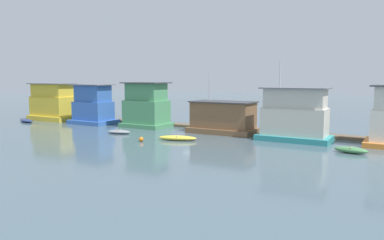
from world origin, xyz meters
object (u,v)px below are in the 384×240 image
Objects in this scene: houseboat_brown at (223,118)px; buoy_orange at (141,139)px; dinghy_navy at (26,121)px; houseboat_blue at (93,106)px; houseboat_green at (146,107)px; houseboat_teal at (295,116)px; houseboat_yellow at (52,103)px; dinghy_green at (351,150)px; dinghy_grey at (119,132)px; dinghy_yellow at (178,138)px.

buoy_orange is (-4.38, -9.02, -1.45)m from houseboat_brown.
dinghy_navy is 23.82m from buoy_orange.
houseboat_green is (8.13, 0.84, 0.19)m from houseboat_blue.
houseboat_teal is at bearing -0.08° from houseboat_blue.
houseboat_brown is at bearing 2.09° from houseboat_yellow.
houseboat_blue is 32.54m from dinghy_green.
dinghy_green is at bearing 3.23° from dinghy_grey.
houseboat_blue is 12.65× the size of buoy_orange.
houseboat_green is 18.50m from houseboat_teal.
dinghy_green is at bearing -33.88° from houseboat_teal.
houseboat_yellow reaches higher than dinghy_yellow.
houseboat_blue is 0.77× the size of houseboat_brown.
dinghy_grey is 7.92m from dinghy_yellow.
houseboat_teal is (8.13, -1.08, 0.68)m from houseboat_brown.
houseboat_brown is at bearing 75.67° from dinghy_yellow.
dinghy_grey is at bearing -82.98° from houseboat_green.
houseboat_green is at bearing 169.06° from dinghy_green.
dinghy_green is (41.52, -0.44, 0.05)m from dinghy_navy.
houseboat_blue is 10.47m from dinghy_grey.
buoy_orange is at bearing -29.50° from houseboat_blue.
houseboat_blue is 0.74× the size of houseboat_teal.
houseboat_green is at bearing 2.70° from houseboat_yellow.
dinghy_navy is (-9.27, -3.38, -2.12)m from houseboat_blue.
dinghy_green reaches higher than dinghy_grey.
houseboat_blue is (8.02, -0.07, -0.12)m from houseboat_yellow.
dinghy_green is at bearing 12.89° from buoy_orange.
houseboat_brown is (10.35, 0.21, -0.83)m from houseboat_green.
dinghy_grey is 5.95m from buoy_orange.
houseboat_teal is 36.10m from dinghy_navy.
houseboat_brown is 2.73× the size of dinghy_green.
dinghy_navy is 41.52m from dinghy_green.
houseboat_yellow is at bearing 174.47° from dinghy_green.
houseboat_yellow reaches higher than houseboat_blue.
buoy_orange is (23.37, -4.60, 0.02)m from dinghy_navy.
houseboat_yellow reaches higher than dinghy_navy.
houseboat_green reaches higher than dinghy_green.
houseboat_teal reaches higher than houseboat_yellow.
houseboat_brown is 11.53m from dinghy_grey.
houseboat_yellow is 15.37× the size of buoy_orange.
houseboat_brown reaches higher than dinghy_grey.
houseboat_blue is 1.45× the size of dinghy_yellow.
dinghy_yellow reaches higher than dinghy_navy.
dinghy_navy is at bearing -159.96° from houseboat_blue.
houseboat_teal reaches higher than dinghy_green.
dinghy_grey is (8.87, -5.15, -2.12)m from houseboat_blue.
houseboat_teal is 1.97× the size of dinghy_yellow.
houseboat_yellow is at bearing 70.11° from dinghy_navy.
dinghy_green is (40.27, -3.90, -2.18)m from houseboat_yellow.
houseboat_blue is at bearing 161.31° from dinghy_yellow.
dinghy_green is (32.25, -3.82, -2.07)m from houseboat_blue.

